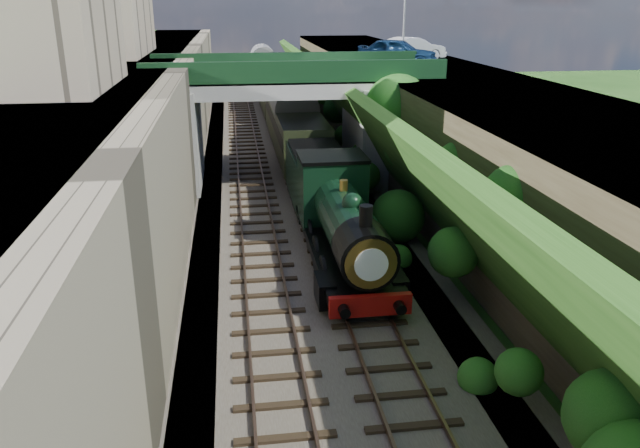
% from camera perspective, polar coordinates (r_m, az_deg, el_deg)
% --- Properties ---
extents(trackbed, '(10.00, 90.00, 0.20)m').
position_cam_1_polar(trackbed, '(33.36, -2.65, 2.16)').
color(trackbed, '#473F38').
rests_on(trackbed, ground).
extents(retaining_wall, '(1.00, 90.00, 7.00)m').
position_cam_1_polar(retaining_wall, '(32.47, -12.53, 7.43)').
color(retaining_wall, '#756B56').
rests_on(retaining_wall, ground).
extents(street_plateau_left, '(6.00, 90.00, 7.00)m').
position_cam_1_polar(street_plateau_left, '(32.93, -18.65, 7.03)').
color(street_plateau_left, '#262628').
rests_on(street_plateau_left, ground).
extents(street_plateau_right, '(8.00, 90.00, 6.25)m').
position_cam_1_polar(street_plateau_right, '(34.73, 13.21, 7.53)').
color(street_plateau_right, '#262628').
rests_on(street_plateau_right, ground).
extents(embankment_slope, '(4.35, 90.00, 6.36)m').
position_cam_1_polar(embankment_slope, '(30.99, 6.94, 5.59)').
color(embankment_slope, '#1E4714').
rests_on(embankment_slope, ground).
extents(track_left, '(2.50, 90.00, 0.20)m').
position_cam_1_polar(track_left, '(33.20, -6.09, 2.24)').
color(track_left, black).
rests_on(track_left, trackbed).
extents(track_right, '(2.50, 90.00, 0.20)m').
position_cam_1_polar(track_right, '(33.44, -0.60, 2.48)').
color(track_right, black).
rests_on(track_right, trackbed).
extents(road_bridge, '(16.00, 6.40, 7.25)m').
position_cam_1_polar(road_bridge, '(36.39, -1.86, 10.10)').
color(road_bridge, gray).
rests_on(road_bridge, ground).
extents(building_far, '(5.00, 10.00, 6.00)m').
position_cam_1_polar(building_far, '(42.36, -19.38, 18.48)').
color(building_far, gray).
rests_on(building_far, street_plateau_left).
extents(building_near, '(4.00, 8.00, 4.00)m').
position_cam_1_polar(building_near, '(26.53, -23.32, 15.70)').
color(building_near, gray).
rests_on(building_near, street_plateau_left).
extents(tree, '(3.60, 3.80, 6.60)m').
position_cam_1_polar(tree, '(34.02, 7.23, 10.25)').
color(tree, black).
rests_on(tree, ground).
extents(lamppost, '(0.87, 0.15, 6.00)m').
position_cam_1_polar(lamppost, '(43.26, 7.80, 18.78)').
color(lamppost, gray).
rests_on(lamppost, street_plateau_right).
extents(car_blue, '(5.39, 3.97, 1.71)m').
position_cam_1_polar(car_blue, '(41.29, 7.07, 15.35)').
color(car_blue, navy).
rests_on(car_blue, street_plateau_right).
extents(car_silver, '(5.12, 3.26, 1.59)m').
position_cam_1_polar(car_silver, '(44.77, 8.37, 15.55)').
color(car_silver, silver).
rests_on(car_silver, street_plateau_right).
extents(locomotive, '(3.10, 10.22, 3.83)m').
position_cam_1_polar(locomotive, '(24.31, 2.19, -0.17)').
color(locomotive, black).
rests_on(locomotive, trackbed).
extents(tender, '(2.70, 6.00, 3.05)m').
position_cam_1_polar(tender, '(31.32, -0.18, 3.91)').
color(tender, black).
rests_on(tender, trackbed).
extents(coach_front, '(2.90, 18.00, 3.70)m').
position_cam_1_polar(coach_front, '(43.42, -2.48, 8.95)').
color(coach_front, black).
rests_on(coach_front, trackbed).
extents(coach_middle, '(2.90, 18.00, 3.70)m').
position_cam_1_polar(coach_middle, '(61.93, -4.24, 12.16)').
color(coach_middle, black).
rests_on(coach_middle, trackbed).
extents(coach_rear, '(2.90, 18.00, 3.70)m').
position_cam_1_polar(coach_rear, '(80.57, -5.20, 13.89)').
color(coach_rear, black).
rests_on(coach_rear, trackbed).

